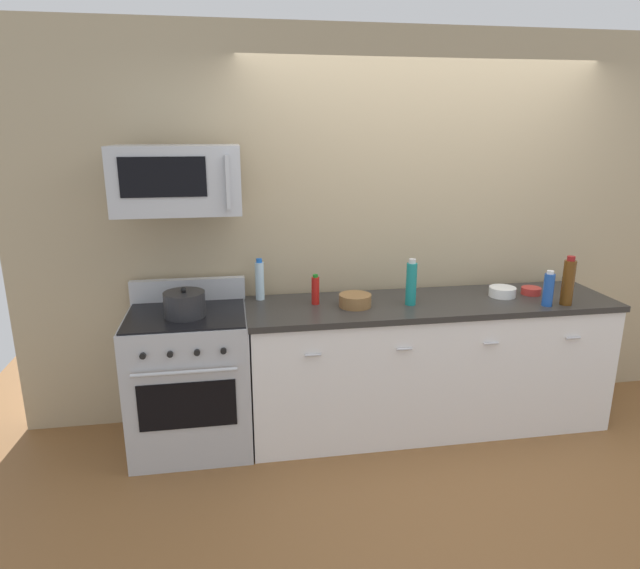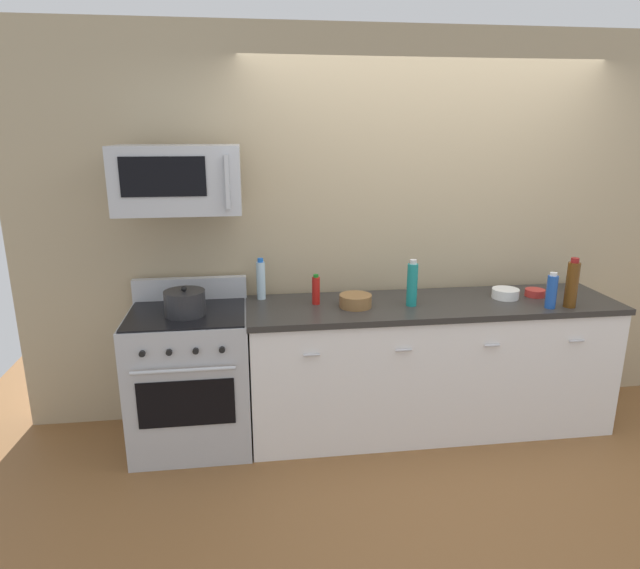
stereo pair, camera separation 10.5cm
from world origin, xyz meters
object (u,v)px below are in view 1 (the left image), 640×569
stockpot (185,304)px  bottle_soda_blue (548,289)px  bowl_white_ceramic (502,291)px  bottle_wine_amber (568,282)px  bottle_hot_sauce_red (315,290)px  bowl_wooden_salad (355,300)px  bottle_water_clear (260,280)px  bottle_sparkling_teal (411,283)px  range_oven (191,379)px  microwave (177,180)px  bowl_red_small (531,291)px

stockpot → bottle_soda_blue: bearing=-4.1°
bowl_white_ceramic → bottle_wine_amber: bearing=-36.4°
bottle_hot_sauce_red → bowl_white_ceramic: bearing=-1.7°
bottle_wine_amber → bowl_wooden_salad: bearing=172.3°
bottle_water_clear → bottle_sparkling_teal: 1.01m
bottle_sparkling_teal → bottle_soda_blue: bearing=-10.8°
range_oven → microwave: bearing=89.7°
microwave → bowl_white_ceramic: (2.15, -0.02, -0.80)m
bottle_hot_sauce_red → bottle_wine_amber: bottle_wine_amber is taller
bottle_sparkling_teal → bottle_wine_amber: bearing=-9.3°
bottle_wine_amber → stockpot: size_ratio=1.29×
range_oven → stockpot: size_ratio=4.21×
bottle_hot_sauce_red → bottle_wine_amber: bearing=-9.8°
bottle_water_clear → bottle_hot_sauce_red: size_ratio=1.41×
bottle_sparkling_teal → bottle_hot_sauce_red: size_ratio=1.53×
bottle_water_clear → bowl_red_small: bottle_water_clear is taller
bowl_wooden_salad → bowl_white_ceramic: bearing=2.9°
microwave → bottle_water_clear: microwave is taller
bottle_water_clear → bottle_hot_sauce_red: bearing=-24.8°
bottle_sparkling_teal → bowl_wooden_salad: bearing=176.7°
range_oven → bottle_soda_blue: (2.34, -0.22, 0.56)m
bottle_hot_sauce_red → stockpot: 0.85m
range_oven → bottle_water_clear: bearing=25.4°
bottle_hot_sauce_red → bowl_wooden_salad: 0.27m
range_oven → stockpot: 0.53m
bottle_wine_amber → bowl_wooden_salad: size_ratio=1.55×
range_oven → bottle_water_clear: size_ratio=3.76×
bottle_water_clear → bowl_wooden_salad: bottle_water_clear is taller
bottle_water_clear → stockpot: bottle_water_clear is taller
bottle_sparkling_teal → bottle_soda_blue: size_ratio=1.31×
bottle_wine_amber → bottle_sparkling_teal: bearing=170.7°
microwave → bottle_water_clear: bearing=20.9°
microwave → stockpot: (-0.00, -0.10, -0.75)m
bottle_sparkling_teal → bowl_white_ceramic: size_ratio=1.70×
bottle_hot_sauce_red → microwave: bearing=-178.7°
bottle_water_clear → bowl_red_small: size_ratio=2.11×
bottle_soda_blue → bowl_white_ceramic: size_ratio=1.30×
range_oven → bowl_white_ceramic: range_oven is taller
bottle_water_clear → bottle_hot_sauce_red: 0.39m
bottle_hot_sauce_red → stockpot: bearing=-172.0°
microwave → bottle_soda_blue: size_ratio=3.14×
bowl_white_ceramic → bottle_hot_sauce_red: bearing=178.3°
bowl_white_ceramic → bottle_water_clear: bearing=173.0°
bottle_wine_amber → bowl_white_ceramic: size_ratio=1.80×
bottle_soda_blue → bowl_red_small: (0.03, 0.26, -0.09)m
range_oven → bowl_wooden_salad: bearing=-1.6°
bowl_white_ceramic → bowl_wooden_salad: size_ratio=0.86×
bottle_sparkling_teal → bowl_red_small: size_ratio=2.29×
bowl_red_small → stockpot: (-2.37, -0.09, 0.05)m
bottle_wine_amber → bowl_red_small: size_ratio=2.43×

